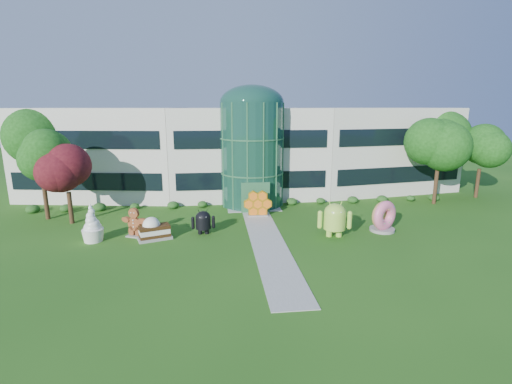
{
  "coord_description": "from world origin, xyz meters",
  "views": [
    {
      "loc": [
        -3.69,
        -23.43,
        9.44
      ],
      "look_at": [
        -0.3,
        6.0,
        2.6
      ],
      "focal_mm": 26.0,
      "sensor_mm": 36.0,
      "label": 1
    }
  ],
  "objects_px": {
    "android_black": "(203,221)",
    "donut": "(383,216)",
    "android_green": "(335,217)",
    "gingerbread": "(134,222)"
  },
  "relations": [
    {
      "from": "gingerbread",
      "to": "android_black",
      "type": "bearing_deg",
      "value": 24.45
    },
    {
      "from": "android_black",
      "to": "donut",
      "type": "xyz_separation_m",
      "value": [
        13.8,
        -0.9,
        0.18
      ]
    },
    {
      "from": "android_green",
      "to": "donut",
      "type": "xyz_separation_m",
      "value": [
        4.12,
        0.79,
        -0.25
      ]
    },
    {
      "from": "android_green",
      "to": "donut",
      "type": "height_order",
      "value": "android_green"
    },
    {
      "from": "android_green",
      "to": "donut",
      "type": "distance_m",
      "value": 4.21
    },
    {
      "from": "android_black",
      "to": "donut",
      "type": "height_order",
      "value": "donut"
    },
    {
      "from": "android_green",
      "to": "gingerbread",
      "type": "height_order",
      "value": "android_green"
    },
    {
      "from": "android_green",
      "to": "android_black",
      "type": "height_order",
      "value": "android_green"
    },
    {
      "from": "android_black",
      "to": "gingerbread",
      "type": "height_order",
      "value": "gingerbread"
    },
    {
      "from": "android_green",
      "to": "android_black",
      "type": "xyz_separation_m",
      "value": [
        -9.68,
        1.69,
        -0.43
      ]
    }
  ]
}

